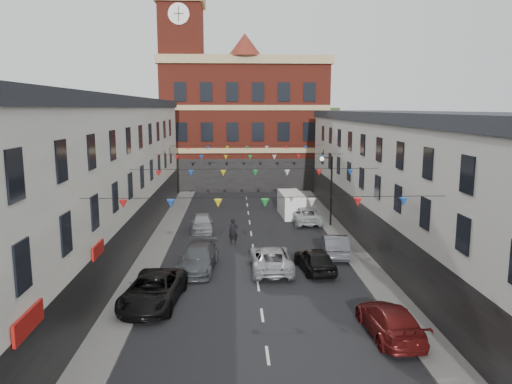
{
  "coord_description": "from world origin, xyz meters",
  "views": [
    {
      "loc": [
        -1.29,
        -26.87,
        9.96
      ],
      "look_at": [
        0.19,
        7.35,
        4.18
      ],
      "focal_mm": 35.0,
      "sensor_mm": 36.0,
      "label": 1
    }
  ],
  "objects": [
    {
      "name": "ground",
      "position": [
        0.0,
        0.0,
        0.0
      ],
      "size": [
        160.0,
        160.0,
        0.0
      ],
      "primitive_type": "plane",
      "color": "black",
      "rests_on": "ground"
    },
    {
      "name": "pavement_left",
      "position": [
        -6.9,
        2.0,
        0.07
      ],
      "size": [
        1.8,
        64.0,
        0.15
      ],
      "primitive_type": "cube",
      "color": "#605E5B",
      "rests_on": "ground"
    },
    {
      "name": "pavement_right",
      "position": [
        6.9,
        2.0,
        0.07
      ],
      "size": [
        1.8,
        64.0,
        0.15
      ],
      "primitive_type": "cube",
      "color": "#605E5B",
      "rests_on": "ground"
    },
    {
      "name": "terrace_left",
      "position": [
        -11.78,
        1.0,
        5.35
      ],
      "size": [
        8.4,
        56.0,
        10.7
      ],
      "color": "beige",
      "rests_on": "ground"
    },
    {
      "name": "terrace_right",
      "position": [
        11.78,
        1.0,
        4.85
      ],
      "size": [
        8.4,
        56.0,
        9.7
      ],
      "color": "#B7B4AB",
      "rests_on": "ground"
    },
    {
      "name": "civic_building",
      "position": [
        0.0,
        37.95,
        8.14
      ],
      "size": [
        20.6,
        13.3,
        18.5
      ],
      "color": "maroon",
      "rests_on": "ground"
    },
    {
      "name": "clock_tower",
      "position": [
        -7.5,
        35.0,
        14.93
      ],
      "size": [
        5.6,
        5.6,
        30.0
      ],
      "color": "maroon",
      "rests_on": "ground"
    },
    {
      "name": "distant_hill",
      "position": [
        -4.0,
        62.0,
        5.0
      ],
      "size": [
        40.0,
        14.0,
        10.0
      ],
      "primitive_type": "cube",
      "color": "#2B4C23",
      "rests_on": "ground"
    },
    {
      "name": "street_lamp",
      "position": [
        6.55,
        14.0,
        3.9
      ],
      "size": [
        1.1,
        0.36,
        6.0
      ],
      "color": "black",
      "rests_on": "ground"
    },
    {
      "name": "car_left_c",
      "position": [
        -5.5,
        -2.45,
        0.79
      ],
      "size": [
        3.18,
        5.9,
        1.57
      ],
      "primitive_type": "imported",
      "rotation": [
        0.0,
        0.0,
        -0.1
      ],
      "color": "black",
      "rests_on": "ground"
    },
    {
      "name": "car_left_d",
      "position": [
        -3.6,
        3.03,
        0.78
      ],
      "size": [
        2.6,
        5.51,
        1.55
      ],
      "primitive_type": "imported",
      "rotation": [
        0.0,
        0.0,
        -0.08
      ],
      "color": "#464A4E",
      "rests_on": "ground"
    },
    {
      "name": "car_left_e",
      "position": [
        -3.97,
        12.81,
        0.74
      ],
      "size": [
        2.05,
        4.46,
        1.48
      ],
      "primitive_type": "imported",
      "rotation": [
        0.0,
        0.0,
        0.07
      ],
      "color": "gray",
      "rests_on": "ground"
    },
    {
      "name": "car_right_c",
      "position": [
        5.5,
        -6.45,
        0.72
      ],
      "size": [
        2.22,
        5.01,
        1.43
      ],
      "primitive_type": "imported",
      "rotation": [
        0.0,
        0.0,
        3.19
      ],
      "color": "#601313",
      "rests_on": "ground"
    },
    {
      "name": "car_right_d",
      "position": [
        3.6,
        2.44,
        0.75
      ],
      "size": [
        2.35,
        4.59,
        1.5
      ],
      "primitive_type": "imported",
      "rotation": [
        0.0,
        0.0,
        3.28
      ],
      "color": "black",
      "rests_on": "ground"
    },
    {
      "name": "car_right_e",
      "position": [
        5.5,
        5.72,
        0.74
      ],
      "size": [
        2.01,
        4.64,
        1.49
      ],
      "primitive_type": "imported",
      "rotation": [
        0.0,
        0.0,
        3.04
      ],
      "color": "#4E4F56",
      "rests_on": "ground"
    },
    {
      "name": "car_right_f",
      "position": [
        4.92,
        15.55,
        0.7
      ],
      "size": [
        2.36,
        5.08,
        1.41
      ],
      "primitive_type": "imported",
      "rotation": [
        0.0,
        0.0,
        3.15
      ],
      "color": "#AEB1B3",
      "rests_on": "ground"
    },
    {
      "name": "moving_car",
      "position": [
        0.92,
        2.81,
        0.75
      ],
      "size": [
        2.56,
        5.44,
        1.5
      ],
      "primitive_type": "imported",
      "rotation": [
        0.0,
        0.0,
        3.15
      ],
      "color": "#A7A9AE",
      "rests_on": "ground"
    },
    {
      "name": "white_van",
      "position": [
        3.95,
        18.57,
        1.09
      ],
      "size": [
        2.16,
        5.02,
        2.18
      ],
      "primitive_type": "cube",
      "rotation": [
        0.0,
        0.0,
        0.05
      ],
      "color": "white",
      "rests_on": "ground"
    },
    {
      "name": "pedestrian",
      "position": [
        -1.41,
        8.88,
        0.96
      ],
      "size": [
        0.71,
        0.47,
        1.93
      ],
      "primitive_type": "imported",
      "rotation": [
        0.0,
        0.0,
        0.01
      ],
      "color": "black",
      "rests_on": "ground"
    }
  ]
}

